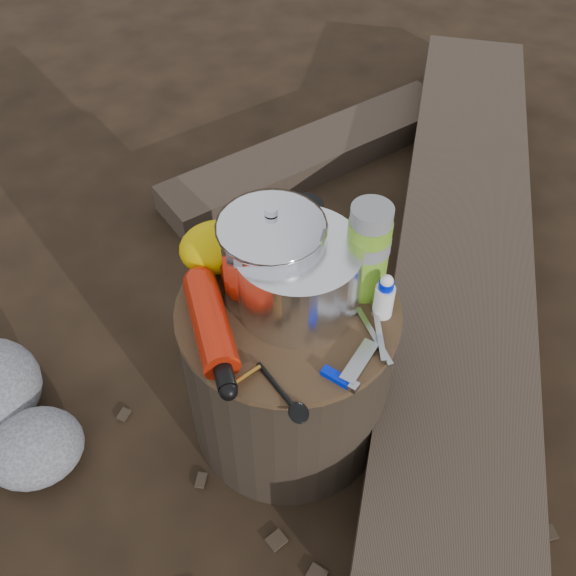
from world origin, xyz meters
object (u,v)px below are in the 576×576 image
object	(u,v)px
thermos	(367,251)
travel_mug	(304,226)
log_main	(462,235)
fuel_bottle	(211,323)
stump	(288,369)
camping_pot	(272,254)

from	to	relation	value
thermos	travel_mug	world-z (taller)	thermos
log_main	fuel_bottle	xyz separation A→B (m)	(-0.82, -0.44, 0.37)
stump	thermos	size ratio (longest dim) A/B	2.13
stump	log_main	world-z (taller)	stump
camping_pot	fuel_bottle	distance (m)	0.18
log_main	travel_mug	xyz separation A→B (m)	(-0.57, -0.24, 0.39)
fuel_bottle	travel_mug	bearing A→B (deg)	38.28
stump	log_main	bearing A→B (deg)	31.96
stump	fuel_bottle	world-z (taller)	fuel_bottle
camping_pot	travel_mug	bearing A→B (deg)	47.69
log_main	camping_pot	world-z (taller)	camping_pot
log_main	thermos	world-z (taller)	thermos
stump	travel_mug	size ratio (longest dim) A/B	3.98
stump	fuel_bottle	size ratio (longest dim) A/B	1.58
stump	fuel_bottle	bearing A→B (deg)	-170.82
camping_pot	thermos	world-z (taller)	thermos
log_main	travel_mug	world-z (taller)	travel_mug
camping_pot	fuel_bottle	bearing A→B (deg)	-150.12
camping_pot	thermos	bearing A→B (deg)	-14.77
log_main	thermos	size ratio (longest dim) A/B	9.96
stump	thermos	xyz separation A→B (m)	(0.16, 0.01, 0.32)
thermos	fuel_bottle	bearing A→B (deg)	-173.73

